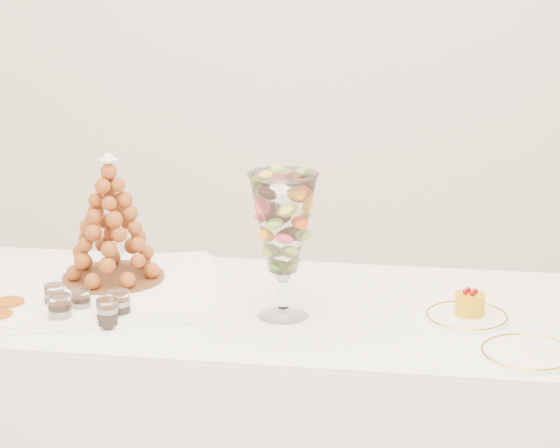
# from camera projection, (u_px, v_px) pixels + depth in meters

# --- Properties ---
(buffet_table) EXTENTS (1.90, 0.85, 0.71)m
(buffet_table) POSITION_uv_depth(u_px,v_px,m) (235.00, 427.00, 2.93)
(buffet_table) COLOR white
(buffet_table) RESTS_ON ground
(lace_tray) EXTENTS (0.77, 0.66, 0.02)m
(lace_tray) POSITION_uv_depth(u_px,v_px,m) (93.00, 290.00, 2.89)
(lace_tray) COLOR white
(lace_tray) RESTS_ON buffet_table
(macaron_vase) EXTENTS (0.17, 0.17, 0.37)m
(macaron_vase) POSITION_uv_depth(u_px,v_px,m) (283.00, 224.00, 2.68)
(macaron_vase) COLOR white
(macaron_vase) RESTS_ON buffet_table
(cake_plate) EXTENTS (0.21, 0.21, 0.01)m
(cake_plate) POSITION_uv_depth(u_px,v_px,m) (467.00, 317.00, 2.72)
(cake_plate) COLOR white
(cake_plate) RESTS_ON buffet_table
(spare_plate) EXTENTS (0.22, 0.22, 0.01)m
(spare_plate) POSITION_uv_depth(u_px,v_px,m) (528.00, 354.00, 2.50)
(spare_plate) COLOR white
(spare_plate) RESTS_ON buffet_table
(verrine_a) EXTENTS (0.06, 0.06, 0.07)m
(verrine_a) POSITION_uv_depth(u_px,v_px,m) (54.00, 297.00, 2.77)
(verrine_a) COLOR white
(verrine_a) RESTS_ON buffet_table
(verrine_b) EXTENTS (0.06, 0.06, 0.07)m
(verrine_b) POSITION_uv_depth(u_px,v_px,m) (81.00, 302.00, 2.74)
(verrine_b) COLOR white
(verrine_b) RESTS_ON buffet_table
(verrine_c) EXTENTS (0.07, 0.07, 0.08)m
(verrine_c) POSITION_uv_depth(u_px,v_px,m) (119.00, 306.00, 2.70)
(verrine_c) COLOR white
(verrine_c) RESTS_ON buffet_table
(verrine_d) EXTENTS (0.07, 0.07, 0.08)m
(verrine_d) POSITION_uv_depth(u_px,v_px,m) (60.00, 310.00, 2.67)
(verrine_d) COLOR white
(verrine_d) RESTS_ON buffet_table
(verrine_e) EXTENTS (0.06, 0.06, 0.07)m
(verrine_e) POSITION_uv_depth(u_px,v_px,m) (107.00, 313.00, 2.66)
(verrine_e) COLOR white
(verrine_e) RESTS_ON buffet_table
(ramekin_back) EXTENTS (0.09, 0.09, 0.03)m
(ramekin_back) POSITION_uv_depth(u_px,v_px,m) (9.00, 308.00, 2.76)
(ramekin_back) COLOR white
(ramekin_back) RESTS_ON buffet_table
(croquembouche) EXTENTS (0.28, 0.28, 0.34)m
(croquembouche) POSITION_uv_depth(u_px,v_px,m) (111.00, 219.00, 2.90)
(croquembouche) COLOR brown
(croquembouche) RESTS_ON lace_tray
(mousse_cake) EXTENTS (0.08, 0.08, 0.07)m
(mousse_cake) POSITION_uv_depth(u_px,v_px,m) (470.00, 304.00, 2.72)
(mousse_cake) COLOR orange
(mousse_cake) RESTS_ON cake_plate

